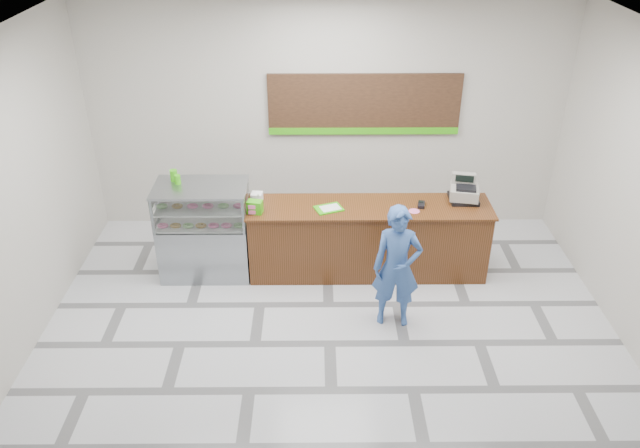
{
  "coord_description": "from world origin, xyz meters",
  "views": [
    {
      "loc": [
        -0.16,
        -5.73,
        4.93
      ],
      "look_at": [
        -0.11,
        0.9,
        1.13
      ],
      "focal_mm": 35.0,
      "sensor_mm": 36.0,
      "label": 1
    }
  ],
  "objects_px": {
    "cash_register": "(464,191)",
    "customer": "(397,267)",
    "sales_counter": "(368,239)",
    "serving_tray": "(329,208)",
    "display_case": "(204,230)"
  },
  "relations": [
    {
      "from": "cash_register",
      "to": "customer",
      "type": "distance_m",
      "value": 1.67
    },
    {
      "from": "sales_counter",
      "to": "customer",
      "type": "relative_size",
      "value": 2.05
    },
    {
      "from": "customer",
      "to": "cash_register",
      "type": "bearing_deg",
      "value": 56.11
    },
    {
      "from": "serving_tray",
      "to": "customer",
      "type": "distance_m",
      "value": 1.32
    },
    {
      "from": "cash_register",
      "to": "customer",
      "type": "xyz_separation_m",
      "value": [
        -1.02,
        -1.27,
        -0.37
      ]
    },
    {
      "from": "display_case",
      "to": "serving_tray",
      "type": "relative_size",
      "value": 3.18
    },
    {
      "from": "cash_register",
      "to": "sales_counter",
      "type": "bearing_deg",
      "value": -161.79
    },
    {
      "from": "display_case",
      "to": "serving_tray",
      "type": "height_order",
      "value": "display_case"
    },
    {
      "from": "sales_counter",
      "to": "display_case",
      "type": "distance_m",
      "value": 2.23
    },
    {
      "from": "cash_register",
      "to": "display_case",
      "type": "bearing_deg",
      "value": -166.34
    },
    {
      "from": "cash_register",
      "to": "customer",
      "type": "relative_size",
      "value": 0.28
    },
    {
      "from": "display_case",
      "to": "cash_register",
      "type": "height_order",
      "value": "cash_register"
    },
    {
      "from": "cash_register",
      "to": "serving_tray",
      "type": "xyz_separation_m",
      "value": [
        -1.82,
        -0.24,
        -0.12
      ]
    },
    {
      "from": "cash_register",
      "to": "serving_tray",
      "type": "relative_size",
      "value": 1.08
    },
    {
      "from": "sales_counter",
      "to": "cash_register",
      "type": "height_order",
      "value": "cash_register"
    }
  ]
}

